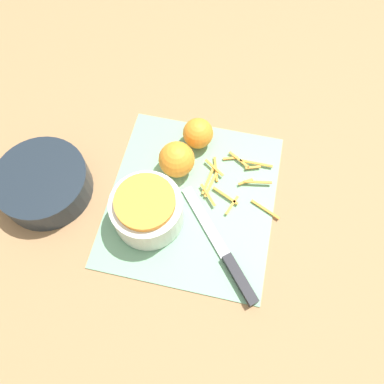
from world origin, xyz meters
name	(u,v)px	position (x,y,z in m)	size (l,w,h in m)	color
ground_plane	(192,199)	(0.00, 0.00, 0.00)	(4.00, 4.00, 0.00)	#9E754C
cutting_board	(192,199)	(0.00, 0.00, 0.00)	(0.38, 0.35, 0.01)	#75AD84
bowl_speckled	(147,210)	(-0.06, 0.08, 0.05)	(0.14, 0.14, 0.09)	silver
bowl_dark	(44,183)	(-0.04, 0.31, 0.03)	(0.19, 0.19, 0.06)	#1E2833
knife	(231,264)	(-0.12, -0.10, 0.01)	(0.22, 0.19, 0.02)	#232328
orange_left	(177,160)	(0.06, 0.05, 0.04)	(0.08, 0.08, 0.08)	orange
orange_right	(198,133)	(0.14, 0.02, 0.04)	(0.07, 0.07, 0.07)	orange
peel_pile	(232,180)	(0.06, -0.08, 0.01)	(0.15, 0.18, 0.01)	orange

